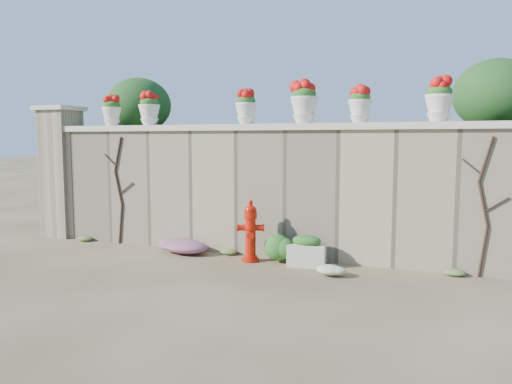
% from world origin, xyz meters
% --- Properties ---
extents(ground, '(80.00, 80.00, 0.00)m').
position_xyz_m(ground, '(0.00, 0.00, 0.00)').
color(ground, brown).
rests_on(ground, ground).
extents(stone_wall, '(8.00, 0.40, 2.00)m').
position_xyz_m(stone_wall, '(0.00, 1.80, 1.00)').
color(stone_wall, gray).
rests_on(stone_wall, ground).
extents(wall_cap, '(8.10, 0.52, 0.10)m').
position_xyz_m(wall_cap, '(0.00, 1.80, 2.05)').
color(wall_cap, beige).
rests_on(wall_cap, stone_wall).
extents(gate_pillar, '(0.72, 0.72, 2.48)m').
position_xyz_m(gate_pillar, '(-4.15, 1.80, 1.26)').
color(gate_pillar, gray).
rests_on(gate_pillar, ground).
extents(raised_fill, '(9.00, 6.00, 2.00)m').
position_xyz_m(raised_fill, '(0.00, 5.00, 1.00)').
color(raised_fill, '#384C23').
rests_on(raised_fill, ground).
extents(back_shrub_left, '(1.30, 1.30, 1.10)m').
position_xyz_m(back_shrub_left, '(-3.20, 3.00, 2.55)').
color(back_shrub_left, '#143814').
rests_on(back_shrub_left, raised_fill).
extents(back_shrub_right, '(1.30, 1.30, 1.10)m').
position_xyz_m(back_shrub_right, '(3.40, 3.00, 2.55)').
color(back_shrub_right, '#143814').
rests_on(back_shrub_right, raised_fill).
extents(vine_left, '(0.60, 0.04, 1.91)m').
position_xyz_m(vine_left, '(-2.67, 1.58, 0.99)').
color(vine_left, black).
rests_on(vine_left, ground).
extents(vine_right, '(0.60, 0.04, 1.91)m').
position_xyz_m(vine_right, '(3.23, 1.58, 0.99)').
color(vine_right, black).
rests_on(vine_right, ground).
extents(fire_hydrant, '(0.41, 0.29, 0.94)m').
position_xyz_m(fire_hydrant, '(-0.01, 1.24, 0.47)').
color(fire_hydrant, '#B41506').
rests_on(fire_hydrant, ground).
extents(planter_box, '(0.59, 0.40, 0.46)m').
position_xyz_m(planter_box, '(0.86, 1.30, 0.21)').
color(planter_box, beige).
rests_on(planter_box, ground).
extents(green_shrub, '(0.55, 0.50, 0.52)m').
position_xyz_m(green_shrub, '(0.46, 1.36, 0.26)').
color(green_shrub, '#1E5119').
rests_on(green_shrub, ground).
extents(magenta_clump, '(0.99, 0.66, 0.26)m').
position_xyz_m(magenta_clump, '(-1.29, 1.35, 0.13)').
color(magenta_clump, '#B32396').
rests_on(magenta_clump, ground).
extents(white_flowers, '(0.54, 0.43, 0.20)m').
position_xyz_m(white_flowers, '(1.35, 0.91, 0.10)').
color(white_flowers, white).
rests_on(white_flowers, ground).
extents(urn_pot_0, '(0.35, 0.35, 0.54)m').
position_xyz_m(urn_pot_0, '(-2.95, 1.80, 2.37)').
color(urn_pot_0, beige).
rests_on(urn_pot_0, wall_cap).
extents(urn_pot_1, '(0.37, 0.37, 0.58)m').
position_xyz_m(urn_pot_1, '(-2.15, 1.80, 2.39)').
color(urn_pot_1, beige).
rests_on(urn_pot_1, wall_cap).
extents(urn_pot_2, '(0.35, 0.35, 0.55)m').
position_xyz_m(urn_pot_2, '(-0.31, 1.80, 2.37)').
color(urn_pot_2, beige).
rests_on(urn_pot_2, wall_cap).
extents(urn_pot_3, '(0.42, 0.42, 0.66)m').
position_xyz_m(urn_pot_3, '(0.65, 1.80, 2.43)').
color(urn_pot_3, beige).
rests_on(urn_pot_3, wall_cap).
extents(urn_pot_4, '(0.35, 0.35, 0.54)m').
position_xyz_m(urn_pot_4, '(1.51, 1.80, 2.37)').
color(urn_pot_4, beige).
rests_on(urn_pot_4, wall_cap).
extents(urn_pot_5, '(0.39, 0.39, 0.61)m').
position_xyz_m(urn_pot_5, '(2.61, 1.80, 2.40)').
color(urn_pot_5, beige).
rests_on(urn_pot_5, wall_cap).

